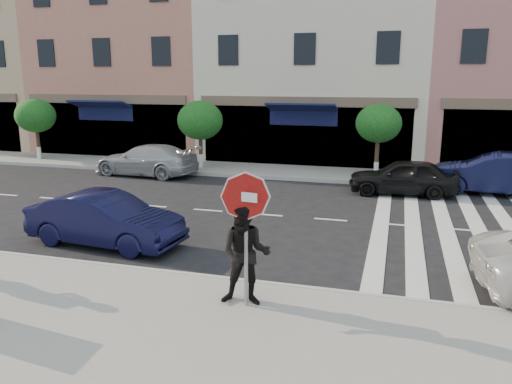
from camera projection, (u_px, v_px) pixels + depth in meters
name	position (u px, v px, depth m)	size (l,w,h in m)	color
ground	(225.00, 258.00, 11.99)	(120.00, 120.00, 0.00)	black
sidewalk_near	(151.00, 328.00, 8.46)	(60.00, 4.50, 0.15)	gray
sidewalk_far	(307.00, 173.00, 22.28)	(60.00, 3.00, 0.15)	gray
building_west_mid	(143.00, 30.00, 29.31)	(10.00, 9.00, 14.00)	tan
building_centre	(320.00, 54.00, 26.82)	(11.00, 9.00, 11.00)	beige
street_tree_wa	(36.00, 116.00, 25.35)	(2.00, 2.00, 3.05)	#473323
street_tree_wb	(200.00, 121.00, 22.94)	(2.10, 2.10, 3.06)	#473323
street_tree_c	(379.00, 124.00, 20.77)	(1.90, 1.90, 3.04)	#473323
stop_sign	(246.00, 210.00, 8.74)	(0.88, 0.15, 2.50)	gray
walker	(245.00, 254.00, 9.01)	(0.93, 0.73, 1.92)	black
car_near_mid	(105.00, 220.00, 12.78)	(1.43, 4.11, 1.35)	black
car_far_left	(146.00, 160.00, 22.04)	(1.91, 4.71, 1.37)	#A4A5AA
car_far_mid	(403.00, 177.00, 18.37)	(1.57, 3.91, 1.33)	black
car_far_right	(496.00, 174.00, 18.36)	(1.64, 4.69, 1.55)	black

